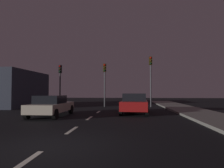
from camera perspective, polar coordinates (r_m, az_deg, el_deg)
The scene contains 12 objects.
ground_plane at distance 13.00m, azimuth -6.04°, elevation -9.44°, with size 80.00×80.00×0.00m, color black.
sidewalk_curb_right at distance 13.76m, azimuth 26.75°, elevation -8.50°, with size 3.00×40.00×0.15m, color gray.
lane_stripe_nearest at distance 5.33m, azimuth -23.65°, elevation -19.85°, with size 0.16×1.60×0.01m, color silver.
lane_stripe_second at distance 8.77m, azimuth -11.50°, elevation -12.90°, with size 0.16×1.60×0.01m, color silver.
lane_stripe_third at distance 12.42m, azimuth -6.56°, elevation -9.76°, with size 0.16×1.60×0.01m, color silver.
lane_stripe_fourth at distance 16.14m, azimuth -3.92°, elevation -8.03°, with size 0.16×1.60×0.01m, color silver.
traffic_signal_left at distance 22.71m, azimuth -14.77°, elevation 1.91°, with size 0.32×0.38×4.61m.
traffic_signal_center at distance 21.58m, azimuth -2.14°, elevation 2.21°, with size 0.32×0.38×4.70m.
traffic_signal_right at distance 21.61m, azimuth 11.11°, elevation 3.46°, with size 0.32×0.38×5.41m.
car_stopped_ahead at distance 14.93m, azimuth 6.58°, elevation -5.56°, with size 2.24×4.40×1.51m.
car_adjacent_lane at distance 13.80m, azimuth -17.14°, elevation -5.95°, with size 1.94×4.35×1.39m.
storefront_left at distance 24.88m, azimuth -27.84°, elevation -1.27°, with size 5.94×8.32×3.89m, color #333847.
Camera 1 is at (2.38, -5.68, 1.63)m, focal length 31.65 mm.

